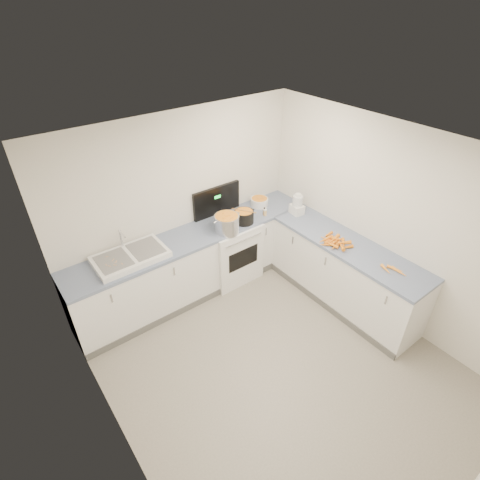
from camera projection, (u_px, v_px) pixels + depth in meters
floor at (276, 365)px, 4.38m from camera, size 3.50×4.00×0.00m
ceiling at (294, 164)px, 2.97m from camera, size 3.50×4.00×0.00m
wall_back at (181, 205)px, 4.99m from camera, size 3.50×0.00×2.50m
wall_left at (111, 377)px, 2.80m from camera, size 0.00×4.00×2.50m
wall_right at (389, 226)px, 4.55m from camera, size 0.00×4.00×2.50m
counter_back at (197, 262)px, 5.23m from camera, size 3.50×0.62×0.94m
counter_right at (344, 273)px, 5.03m from camera, size 0.62×2.20×0.94m
stove at (229, 249)px, 5.49m from camera, size 0.76×0.65×1.36m
sink at (130, 257)px, 4.49m from camera, size 0.86×0.52×0.31m
steel_pot at (227, 224)px, 4.99m from camera, size 0.39×0.39×0.25m
black_pot at (244, 217)px, 5.18m from camera, size 0.36×0.36×0.19m
wooden_spoon at (244, 211)px, 5.12m from camera, size 0.20×0.31×0.01m
mixing_bowl at (259, 202)px, 5.58m from camera, size 0.34×0.34×0.12m
extract_bottle at (264, 212)px, 5.36m from camera, size 0.04×0.04×0.10m
spice_jar at (265, 213)px, 5.35m from camera, size 0.05×0.05×0.08m
food_processor at (297, 205)px, 5.35m from camera, size 0.17×0.20×0.31m
carrot_pile at (335, 242)px, 4.76m from camera, size 0.33×0.41×0.09m
peeled_carrots at (393, 270)px, 4.31m from camera, size 0.18×0.30×0.04m
peelings at (115, 262)px, 4.35m from camera, size 0.21×0.27×0.01m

